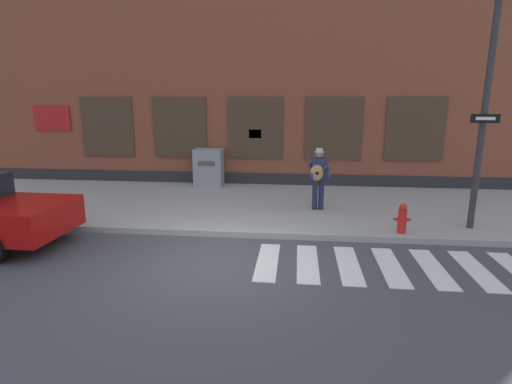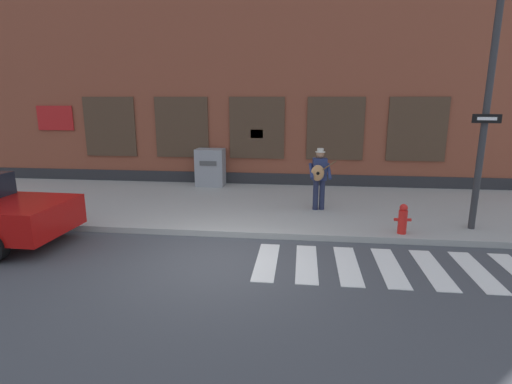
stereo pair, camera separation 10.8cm
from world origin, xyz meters
TOP-DOWN VIEW (x-y plane):
  - ground_plane at (0.00, 0.00)m, footprint 160.00×160.00m
  - sidewalk at (0.00, 4.12)m, footprint 28.00×5.38m
  - building_backdrop at (-0.00, 8.80)m, footprint 28.00×4.06m
  - crosswalk at (3.36, 0.13)m, footprint 5.20×1.90m
  - busker at (2.10, 3.58)m, footprint 0.74×0.57m
  - utility_box at (-1.61, 6.36)m, footprint 0.98×0.70m
  - fire_hydrant at (3.95, 1.78)m, footprint 0.38×0.20m

SIDE VIEW (x-z plane):
  - ground_plane at x=0.00m, z-range 0.00..0.00m
  - crosswalk at x=3.36m, z-range 0.00..0.01m
  - sidewalk at x=0.00m, z-range 0.00..0.15m
  - fire_hydrant at x=3.95m, z-range 0.14..0.84m
  - utility_box at x=-1.61m, z-range 0.15..1.45m
  - busker at x=2.10m, z-range 0.26..1.98m
  - building_backdrop at x=0.00m, z-range -0.01..9.38m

